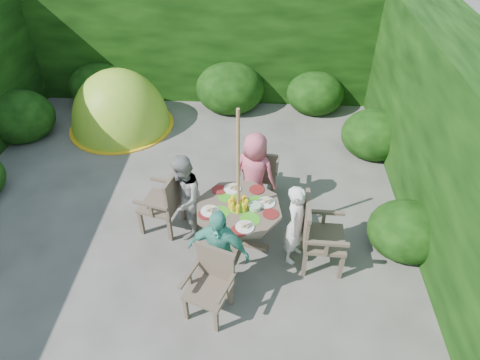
# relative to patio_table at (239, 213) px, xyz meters

# --- Properties ---
(ground) EXTENTS (60.00, 60.00, 0.00)m
(ground) POSITION_rel_patio_table_xyz_m (-1.02, 0.67, -0.59)
(ground) COLOR #4B4943
(ground) RESTS_ON ground
(hedge_enclosure) EXTENTS (9.00, 9.00, 2.50)m
(hedge_enclosure) POSITION_rel_patio_table_xyz_m (-1.02, 2.00, 0.66)
(hedge_enclosure) COLOR black
(hedge_enclosure) RESTS_ON ground
(patio_table) EXTENTS (1.46, 1.46, 0.84)m
(patio_table) POSITION_rel_patio_table_xyz_m (0.00, 0.00, 0.00)
(patio_table) COLOR #473B2E
(patio_table) RESTS_ON ground
(parasol_pole) EXTENTS (0.05, 0.05, 2.20)m
(parasol_pole) POSITION_rel_patio_table_xyz_m (-0.00, 0.00, 0.51)
(parasol_pole) COLOR olive
(parasol_pole) RESTS_ON ground
(garden_chair_right) EXTENTS (0.57, 0.63, 1.02)m
(garden_chair_right) POSITION_rel_patio_table_xyz_m (1.05, -0.29, -0.04)
(garden_chair_right) COLOR #473B2E
(garden_chair_right) RESTS_ON ground
(garden_chair_left) EXTENTS (0.65, 0.70, 0.98)m
(garden_chair_left) POSITION_rel_patio_table_xyz_m (-1.06, 0.27, -0.06)
(garden_chair_left) COLOR #473B2E
(garden_chair_left) RESTS_ON ground
(garden_chair_back) EXTENTS (0.59, 0.54, 0.90)m
(garden_chair_back) POSITION_rel_patio_table_xyz_m (0.28, 1.06, -0.11)
(garden_chair_back) COLOR #473B2E
(garden_chair_back) RESTS_ON ground
(garden_chair_front) EXTENTS (0.66, 0.62, 0.88)m
(garden_chair_front) POSITION_rel_patio_table_xyz_m (-0.27, -1.07, -0.12)
(garden_chair_front) COLOR #473B2E
(garden_chair_front) RESTS_ON ground
(child_right) EXTENTS (0.45, 0.53, 1.23)m
(child_right) POSITION_rel_patio_table_xyz_m (0.77, -0.20, 0.02)
(child_right) COLOR white
(child_right) RESTS_ON ground
(child_left) EXTENTS (0.54, 0.67, 1.33)m
(child_left) POSITION_rel_patio_table_xyz_m (-0.78, 0.20, 0.07)
(child_left) COLOR gray
(child_left) RESTS_ON ground
(child_back) EXTENTS (0.78, 0.66, 1.35)m
(child_back) POSITION_rel_patio_table_xyz_m (0.19, 0.78, 0.09)
(child_back) COLOR #DA5A73
(child_back) RESTS_ON ground
(child_front) EXTENTS (0.83, 0.48, 1.32)m
(child_front) POSITION_rel_patio_table_xyz_m (-0.20, -0.78, 0.07)
(child_front) COLOR #4BB098
(child_front) RESTS_ON ground
(dome_tent) EXTENTS (2.24, 2.24, 2.36)m
(dome_tent) POSITION_rel_patio_table_xyz_m (-2.54, 3.05, -0.59)
(dome_tent) COLOR #AFD729
(dome_tent) RESTS_ON ground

